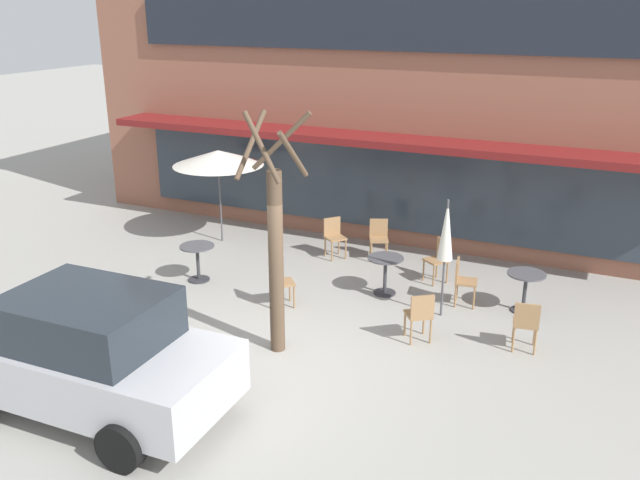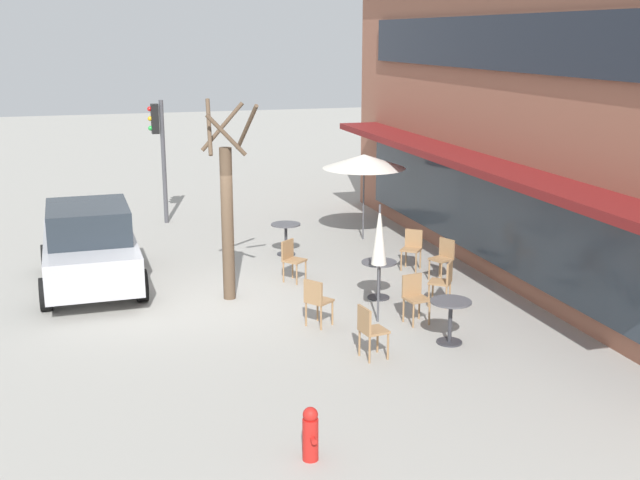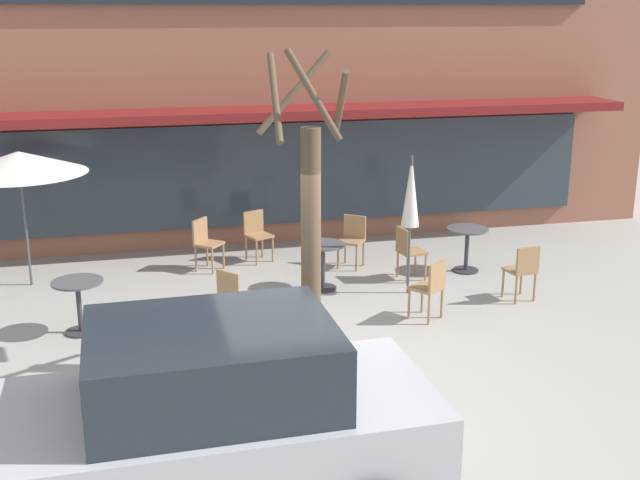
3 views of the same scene
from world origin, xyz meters
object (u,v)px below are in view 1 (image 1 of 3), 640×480
Objects in this scene: cafe_table_by_tree at (198,257)px; patio_umbrella_green_folded at (446,231)px; cafe_chair_6 at (526,322)px; street_tree at (275,247)px; patio_umbrella_cream_folded at (218,158)px; cafe_chair_3 at (279,280)px; cafe_chair_0 at (420,313)px; parked_sedan at (86,352)px; cafe_chair_2 at (379,236)px; cafe_chair_5 at (462,279)px; cafe_table_near_wall at (525,286)px; cafe_chair_4 at (439,257)px; cafe_chair_1 at (334,234)px; cafe_table_streetside at (385,269)px.

patio_umbrella_green_folded reaches higher than cafe_table_by_tree.
street_tree reaches higher than cafe_chair_6.
patio_umbrella_cream_folded is 2.47× the size of cafe_chair_3.
cafe_chair_6 is at bearing 13.84° from cafe_chair_0.
street_tree is (1.57, 2.62, 0.91)m from parked_sedan.
patio_umbrella_green_folded reaches higher than cafe_chair_0.
patio_umbrella_cream_folded reaches higher than cafe_table_by_tree.
cafe_chair_2 is 2.78m from cafe_chair_5.
cafe_chair_3 reaches higher than cafe_table_near_wall.
parked_sedan is at bearing -102.79° from cafe_chair_2.
cafe_chair_3 is at bearing -178.17° from cafe_chair_6.
cafe_chair_3 and cafe_chair_4 have the same top height.
cafe_chair_2 is (-1.97, 3.41, 0.00)m from cafe_chair_0.
parked_sedan is at bearing -101.26° from cafe_chair_3.
cafe_chair_0 is 1.71m from cafe_chair_6.
patio_umbrella_green_folded is 3.24m from cafe_chair_2.
parked_sedan reaches higher than cafe_chair_2.
cafe_table_by_tree is 0.85× the size of cafe_chair_3.
patio_umbrella_green_folded is at bearing -32.95° from cafe_chair_1.
street_tree reaches higher than cafe_chair_3.
cafe_table_by_tree is at bearing 146.46° from street_tree.
parked_sedan reaches higher than cafe_table_near_wall.
cafe_chair_4 is 0.23× the size of street_tree.
patio_umbrella_cream_folded is 2.47× the size of cafe_chair_4.
cafe_chair_1 is at bearing -161.16° from cafe_chair_2.
parked_sedan is (-3.21, -6.51, 0.35)m from cafe_chair_4.
cafe_table_by_tree is 3.12m from cafe_chair_1.
cafe_chair_6 is at bearing 23.63° from street_tree.
cafe_chair_5 is at bearing 26.09° from cafe_chair_3.
cafe_chair_5 is at bearing -35.86° from cafe_chair_2.
cafe_chair_1 is 6.96m from parked_sedan.
cafe_chair_5 is at bearing -10.90° from patio_umbrella_cream_folded.
parked_sedan reaches higher than cafe_chair_5.
cafe_chair_5 is at bearing 80.83° from cafe_chair_0.
cafe_chair_0 reaches higher than cafe_table_near_wall.
cafe_table_near_wall is 0.85× the size of cafe_chair_4.
patio_umbrella_cream_folded is 7.20m from parked_sedan.
patio_umbrella_green_folded reaches higher than cafe_chair_6.
cafe_chair_1 is 2.82m from cafe_chair_3.
cafe_table_near_wall is at bearing -21.89° from cafe_chair_4.
cafe_table_by_tree is 6.55m from cafe_chair_6.
cafe_chair_2 reaches higher than cafe_table_near_wall.
cafe_chair_5 and cafe_chair_6 have the same top height.
cafe_chair_5 is 6.84m from parked_sedan.
cafe_table_near_wall is 0.85× the size of cafe_chair_6.
cafe_table_by_tree is at bearing -167.97° from cafe_chair_5.
street_tree is at bearing -149.36° from cafe_chair_0.
cafe_chair_4 and cafe_chair_5 have the same top height.
cafe_chair_0 and cafe_chair_6 have the same top height.
cafe_chair_2 is at bearing 113.81° from cafe_table_streetside.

